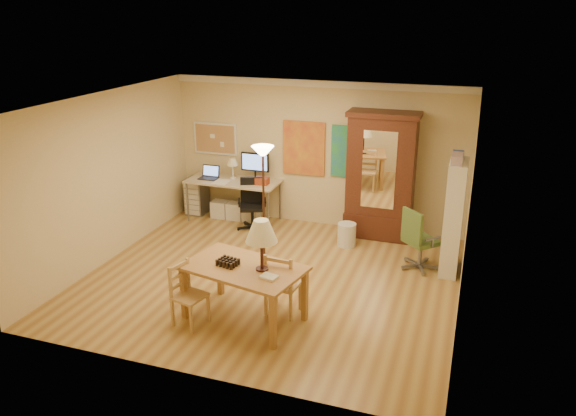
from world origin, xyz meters
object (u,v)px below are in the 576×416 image
(dining_table, at_px, (250,257))
(bookshelf, at_px, (453,218))
(office_chair_black, at_px, (252,216))
(armoire, at_px, (380,184))
(office_chair_green, at_px, (419,253))
(computer_desk, at_px, (236,196))

(dining_table, distance_m, bookshelf, 3.36)
(dining_table, relative_size, bookshelf, 0.95)
(office_chair_black, distance_m, bookshelf, 3.70)
(armoire, bearing_deg, dining_table, -107.20)
(bookshelf, bearing_deg, office_chair_green, -169.03)
(computer_desk, height_order, armoire, armoire)
(dining_table, relative_size, office_chair_green, 1.69)
(bookshelf, bearing_deg, armoire, 141.19)
(office_chair_black, bearing_deg, dining_table, -68.10)
(office_chair_green, xyz_separation_m, bookshelf, (0.47, 0.09, 0.62))
(computer_desk, bearing_deg, armoire, 1.64)
(computer_desk, xyz_separation_m, office_chair_green, (3.59, -1.06, -0.22))
(office_chair_green, bearing_deg, dining_table, -129.74)
(dining_table, height_order, office_chair_black, dining_table)
(computer_desk, relative_size, armoire, 0.78)
(office_chair_green, height_order, bookshelf, bookshelf)
(dining_table, bearing_deg, office_chair_black, 111.90)
(computer_desk, distance_m, armoire, 2.79)
(computer_desk, distance_m, office_chair_black, 0.62)
(computer_desk, distance_m, bookshelf, 4.19)
(dining_table, distance_m, armoire, 3.60)
(bookshelf, bearing_deg, computer_desk, 166.48)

